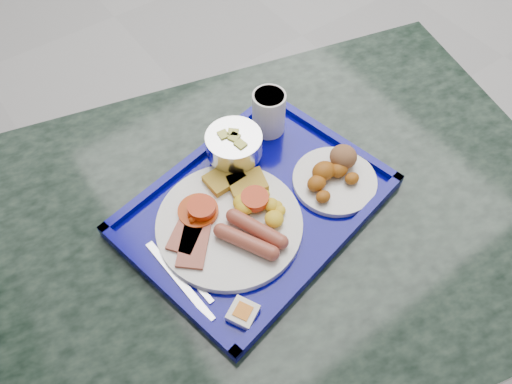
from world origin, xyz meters
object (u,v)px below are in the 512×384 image
Objects in this scene: tray at (256,206)px; main_plate at (232,220)px; fruit_bowl at (234,145)px; bread_plate at (335,175)px; juice_cup at (269,111)px; table at (256,269)px.

tray is 0.06m from main_plate.
main_plate is at bearing -126.56° from fruit_bowl.
tray is 0.16m from bread_plate.
juice_cup reaches higher than tray.
juice_cup is at bearing 37.55° from main_plate.
tray is 0.20m from juice_cup.
main_plate is 2.82× the size of juice_cup.
table is 0.29m from fruit_bowl.
bread_plate is 1.72× the size of juice_cup.
main_plate reaches higher than tray.
juice_cup reaches higher than table.
fruit_bowl reaches higher than main_plate.
tray is 4.88× the size of fruit_bowl.
main_plate is 0.15m from fruit_bowl.
main_plate is 2.44× the size of fruit_bowl.
tray is at bearing 165.11° from bread_plate.
table is at bearing -19.66° from main_plate.
table is 5.22× the size of main_plate.
bread_plate reaches higher than tray.
juice_cup is (0.19, 0.15, 0.04)m from main_plate.
table is 2.61× the size of tray.
juice_cup is (-0.02, 0.18, 0.03)m from bread_plate.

